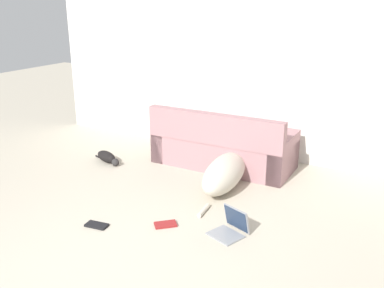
{
  "coord_description": "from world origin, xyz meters",
  "views": [
    {
      "loc": [
        2.16,
        -2.23,
        2.28
      ],
      "look_at": [
        -0.08,
        1.92,
        0.68
      ],
      "focal_mm": 40.0,
      "sensor_mm": 36.0,
      "label": 1
    }
  ],
  "objects_px": {
    "dog": "(226,172)",
    "cat": "(107,157)",
    "couch": "(223,148)",
    "laptop_open": "(232,225)",
    "book_black": "(97,225)",
    "book_red": "(165,224)"
  },
  "relations": [
    {
      "from": "dog",
      "to": "book_black",
      "type": "bearing_deg",
      "value": 148.49
    },
    {
      "from": "couch",
      "to": "book_red",
      "type": "relative_size",
      "value": 7.59
    },
    {
      "from": "dog",
      "to": "book_red",
      "type": "distance_m",
      "value": 1.27
    },
    {
      "from": "couch",
      "to": "book_black",
      "type": "relative_size",
      "value": 7.83
    },
    {
      "from": "laptop_open",
      "to": "book_black",
      "type": "xyz_separation_m",
      "value": [
        -1.32,
        -0.55,
        -0.07
      ]
    },
    {
      "from": "cat",
      "to": "book_black",
      "type": "height_order",
      "value": "cat"
    },
    {
      "from": "book_black",
      "to": "book_red",
      "type": "bearing_deg",
      "value": 29.75
    },
    {
      "from": "couch",
      "to": "dog",
      "type": "distance_m",
      "value": 0.71
    },
    {
      "from": "dog",
      "to": "book_red",
      "type": "relative_size",
      "value": 6.49
    },
    {
      "from": "couch",
      "to": "laptop_open",
      "type": "xyz_separation_m",
      "value": [
        0.87,
        -1.68,
        -0.19
      ]
    },
    {
      "from": "book_red",
      "to": "laptop_open",
      "type": "bearing_deg",
      "value": 15.71
    },
    {
      "from": "book_red",
      "to": "dog",
      "type": "bearing_deg",
      "value": 83.15
    },
    {
      "from": "dog",
      "to": "cat",
      "type": "xyz_separation_m",
      "value": [
        -1.88,
        -0.06,
        -0.12
      ]
    },
    {
      "from": "dog",
      "to": "laptop_open",
      "type": "xyz_separation_m",
      "value": [
        0.53,
        -1.05,
        -0.11
      ]
    },
    {
      "from": "couch",
      "to": "book_red",
      "type": "xyz_separation_m",
      "value": [
        0.19,
        -1.87,
        -0.26
      ]
    },
    {
      "from": "dog",
      "to": "book_red",
      "type": "bearing_deg",
      "value": 167.57
    },
    {
      "from": "cat",
      "to": "book_red",
      "type": "relative_size",
      "value": 2.25
    },
    {
      "from": "laptop_open",
      "to": "book_red",
      "type": "height_order",
      "value": "laptop_open"
    },
    {
      "from": "couch",
      "to": "dog",
      "type": "bearing_deg",
      "value": 118.57
    },
    {
      "from": "cat",
      "to": "dog",
      "type": "bearing_deg",
      "value": 20.39
    },
    {
      "from": "cat",
      "to": "laptop_open",
      "type": "relative_size",
      "value": 1.4
    },
    {
      "from": "cat",
      "to": "book_black",
      "type": "bearing_deg",
      "value": -35.91
    }
  ]
}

